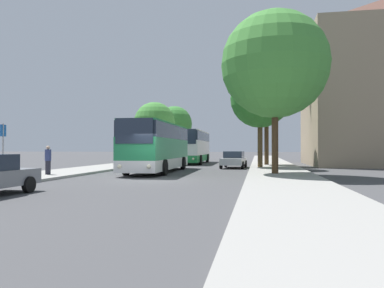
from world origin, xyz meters
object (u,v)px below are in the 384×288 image
at_px(parked_car_right_near, 234,159).
at_px(tree_left_far, 154,123).
at_px(pedestrian_waiting_near, 48,160).
at_px(tree_right_mid, 260,98).
at_px(tree_left_near, 175,124).
at_px(bus_middle, 193,146).
at_px(bus_stop_sign, 3,145).
at_px(bus_front, 158,146).
at_px(tree_right_near, 266,102).
at_px(tree_right_far, 275,65).

distance_m(parked_car_right_near, tree_left_far, 15.42).
relative_size(pedestrian_waiting_near, tree_right_mid, 0.21).
relative_size(pedestrian_waiting_near, tree_left_near, 0.22).
bearing_deg(tree_right_mid, bus_middle, 126.21).
distance_m(parked_car_right_near, bus_stop_sign, 18.45).
distance_m(parked_car_right_near, tree_right_mid, 5.57).
bearing_deg(pedestrian_waiting_near, bus_middle, 169.21).
relative_size(bus_front, tree_left_near, 1.47).
bearing_deg(parked_car_right_near, tree_right_mid, 159.60).
bearing_deg(pedestrian_waiting_near, tree_left_far, -177.42).
xyz_separation_m(parked_car_right_near, tree_left_far, (-10.08, 10.97, 3.97)).
relative_size(bus_stop_sign, tree_left_near, 0.36).
distance_m(tree_left_far, tree_right_near, 14.88).
distance_m(tree_right_near, tree_right_mid, 4.71).
height_order(bus_front, bus_middle, bus_middle).
relative_size(tree_left_far, tree_right_near, 0.87).
distance_m(tree_left_far, tree_right_mid, 17.16).
xyz_separation_m(tree_left_far, tree_right_near, (12.91, -7.28, 1.32)).
height_order(tree_right_mid, tree_right_far, tree_right_far).
height_order(bus_front, tree_left_near, tree_left_near).
xyz_separation_m(bus_middle, tree_right_mid, (7.32, -9.99, 3.87)).
relative_size(parked_car_right_near, tree_left_far, 0.66).
bearing_deg(tree_right_near, bus_stop_sign, -126.17).
relative_size(pedestrian_waiting_near, tree_right_near, 0.21).
bearing_deg(pedestrian_waiting_near, bus_stop_sign, -9.41).
bearing_deg(bus_stop_sign, tree_right_far, 24.44).
relative_size(tree_left_far, tree_right_far, 0.71).
bearing_deg(parked_car_right_near, bus_stop_sign, 57.35).
bearing_deg(tree_right_far, parked_car_right_near, 109.39).
distance_m(pedestrian_waiting_near, tree_right_far, 14.75).
height_order(bus_middle, pedestrian_waiting_near, bus_middle).
relative_size(tree_right_near, tree_right_far, 0.81).
distance_m(bus_front, bus_middle, 15.27).
bearing_deg(pedestrian_waiting_near, tree_right_mid, 134.16).
distance_m(tree_left_near, tree_left_far, 10.88).
height_order(tree_left_near, tree_right_near, tree_right_near).
bearing_deg(bus_middle, tree_left_far, 157.19).
relative_size(bus_middle, parked_car_right_near, 2.50).
height_order(tree_left_far, tree_right_mid, tree_right_mid).
height_order(parked_car_right_near, tree_left_near, tree_left_near).
bearing_deg(tree_right_far, tree_right_mid, 96.25).
height_order(bus_stop_sign, pedestrian_waiting_near, bus_stop_sign).
xyz_separation_m(bus_middle, bus_stop_sign, (-5.67, -23.95, -0.03)).
bearing_deg(bus_front, parked_car_right_near, 50.01).
distance_m(bus_stop_sign, tree_right_near, 23.44).
xyz_separation_m(pedestrian_waiting_near, tree_left_far, (0.05, 22.83, 3.72)).
distance_m(bus_front, pedestrian_waiting_near, 7.65).
distance_m(bus_middle, bus_stop_sign, 24.61).
height_order(bus_front, tree_right_near, tree_right_near).
bearing_deg(tree_right_mid, tree_right_near, 82.35).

